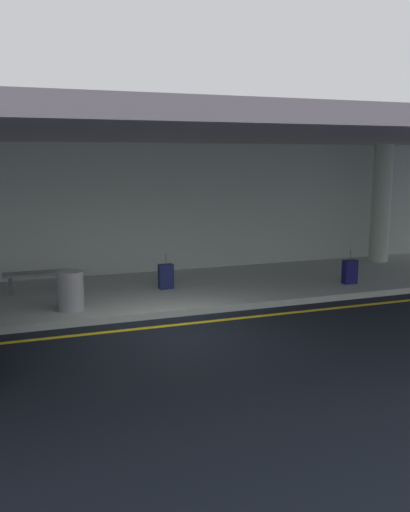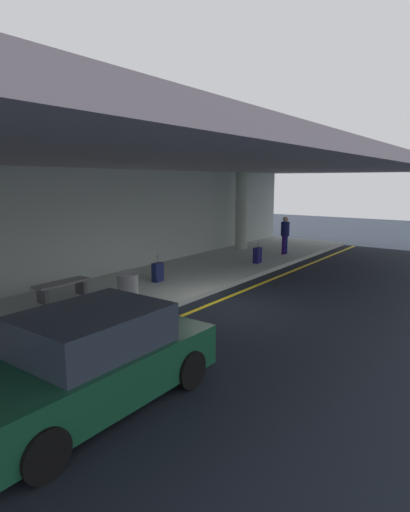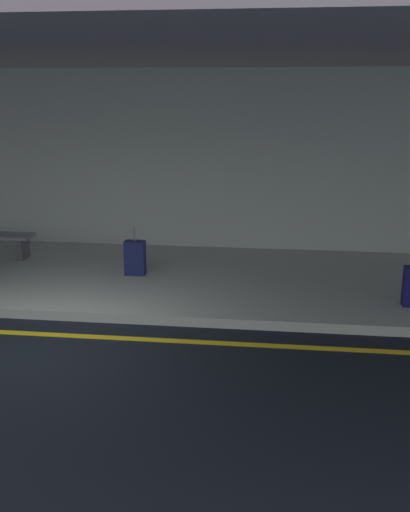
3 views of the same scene
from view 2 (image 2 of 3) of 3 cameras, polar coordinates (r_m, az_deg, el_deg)
name	(u,v)px [view 2 (image 2 of 3)]	position (r m, az deg, el deg)	size (l,w,h in m)	color
ground_plane	(225,307)	(11.58, 2.70, -6.88)	(60.00, 60.00, 0.00)	black
sidewalk	(143,287)	(13.45, -8.42, -4.22)	(26.00, 4.20, 0.15)	#ABB4AB
lane_stripe_yellow	(211,304)	(11.82, 0.85, -6.49)	(26.00, 0.14, 0.01)	yellow
support_column_left_mid	(242,211)	(20.21, 4.97, 6.13)	(0.59, 0.59, 3.65)	#ABBAA9
ceiling_overhang	(152,161)	(12.69, -7.23, 12.61)	(28.00, 13.20, 0.30)	#9E909C
terminal_back_wall	(93,225)	(14.78, -14.86, 4.04)	(26.00, 0.30, 3.80)	#A8B4AD
car_dark_green	(90,361)	(6.76, -15.26, -13.60)	(4.10, 1.92, 1.50)	#144830
traveler_with_luggage	(285,233)	(19.06, 10.78, 3.14)	(0.38, 0.38, 1.68)	#1D0855
suitcase_upright_primary	(158,272)	(13.75, -6.42, -2.19)	(0.36, 0.22, 0.90)	#151E4E
suitcase_upright_secondary	(257,255)	(16.86, 7.12, 0.09)	(0.36, 0.22, 0.90)	#121250
bench_metal	(62,286)	(12.35, -18.77, -3.92)	(1.60, 0.50, 0.48)	slate
trash_bin_steel	(128,290)	(11.19, -10.41, -4.59)	(0.56, 0.56, 0.85)	gray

